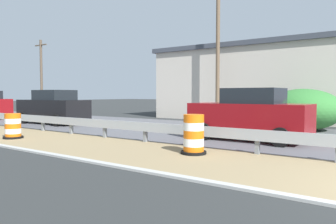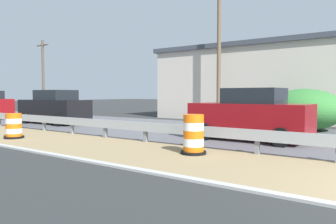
{
  "view_description": "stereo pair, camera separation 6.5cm",
  "coord_description": "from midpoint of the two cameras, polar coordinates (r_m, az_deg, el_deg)",
  "views": [
    {
      "loc": [
        -6.8,
        0.65,
        1.71
      ],
      "look_at": [
        1.48,
        6.58,
        1.16
      ],
      "focal_mm": 35.18,
      "sensor_mm": 36.0,
      "label": 1
    },
    {
      "loc": [
        -6.76,
        0.6,
        1.71
      ],
      "look_at": [
        1.48,
        6.58,
        1.16
      ],
      "focal_mm": 35.18,
      "sensor_mm": 36.0,
      "label": 2
    }
  ],
  "objects": [
    {
      "name": "guardrail_median",
      "position": [
        9.33,
        21.25,
        -4.44
      ],
      "size": [
        0.18,
        53.73,
        0.71
      ],
      "color": "#999EA3",
      "rests_on": "ground"
    },
    {
      "name": "car_lead_near_lane",
      "position": [
        20.06,
        -19.01,
        0.85
      ],
      "size": [
        2.04,
        4.58,
        1.94
      ],
      "rotation": [
        0.0,
        0.0,
        1.59
      ],
      "color": "black",
      "rests_on": "ground"
    },
    {
      "name": "traffic_barrel_mid",
      "position": [
        14.06,
        -25.04,
        -2.39
      ],
      "size": [
        0.74,
        0.74,
        0.97
      ],
      "color": "orange",
      "rests_on": "ground"
    },
    {
      "name": "bush_roadside",
      "position": [
        16.79,
        22.59,
        0.39
      ],
      "size": [
        3.54,
        3.54,
        1.96
      ],
      "primitive_type": "ellipsoid",
      "color": "#337533",
      "rests_on": "ground"
    },
    {
      "name": "utility_pole_near",
      "position": [
        20.39,
        8.9,
        10.26
      ],
      "size": [
        0.24,
        1.8,
        8.2
      ],
      "color": "brown",
      "rests_on": "ground"
    },
    {
      "name": "roadside_shop_near",
      "position": [
        24.73,
        15.62,
        4.8
      ],
      "size": [
        8.89,
        12.5,
        4.95
      ],
      "color": "beige",
      "rests_on": "ground"
    },
    {
      "name": "utility_pole_mid",
      "position": [
        34.94,
        -20.78,
        6.12
      ],
      "size": [
        0.24,
        1.8,
        7.02
      ],
      "color": "brown",
      "rests_on": "ground"
    },
    {
      "name": "car_distant_b",
      "position": [
        12.46,
        14.18,
        -0.41
      ],
      "size": [
        1.95,
        4.29,
        1.93
      ],
      "rotation": [
        0.0,
        0.0,
        1.57
      ],
      "color": "maroon",
      "rests_on": "ground"
    },
    {
      "name": "traffic_barrel_close",
      "position": [
        9.44,
        4.64,
        -4.18
      ],
      "size": [
        0.73,
        0.73,
        1.13
      ],
      "color": "orange",
      "rests_on": "ground"
    }
  ]
}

